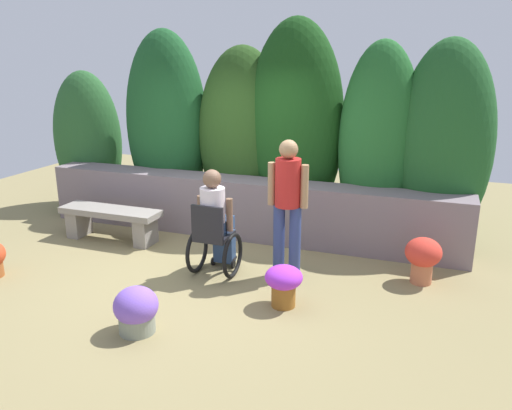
% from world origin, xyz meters
% --- Properties ---
extents(ground_plane, '(12.69, 12.69, 0.00)m').
position_xyz_m(ground_plane, '(0.00, 0.00, 0.00)').
color(ground_plane, '#897C51').
extents(stone_retaining_wall, '(6.36, 0.52, 0.87)m').
position_xyz_m(stone_retaining_wall, '(0.00, 1.42, 0.44)').
color(stone_retaining_wall, slate).
rests_on(stone_retaining_wall, ground).
extents(hedge_backdrop, '(7.15, 1.11, 3.15)m').
position_xyz_m(hedge_backdrop, '(0.00, 2.05, 1.43)').
color(hedge_backdrop, '#275829').
rests_on(hedge_backdrop, ground).
extents(stone_bench, '(1.51, 0.43, 0.48)m').
position_xyz_m(stone_bench, '(-1.74, 0.58, 0.31)').
color(stone_bench, gray).
rests_on(stone_bench, ground).
extents(person_in_wheelchair, '(0.53, 0.66, 1.33)m').
position_xyz_m(person_in_wheelchair, '(0.18, 0.03, 0.62)').
color(person_in_wheelchair, black).
rests_on(person_in_wheelchair, ground).
extents(person_standing_companion, '(0.49, 0.30, 1.69)m').
position_xyz_m(person_standing_companion, '(1.04, 0.22, 0.98)').
color(person_standing_companion, navy).
rests_on(person_standing_companion, ground).
extents(flower_pot_purple_near, '(0.42, 0.42, 0.56)m').
position_xyz_m(flower_pot_purple_near, '(2.59, 0.62, 0.33)').
color(flower_pot_purple_near, '#BC6846').
rests_on(flower_pot_purple_near, ground).
extents(flower_pot_red_accent, '(0.43, 0.43, 0.47)m').
position_xyz_m(flower_pot_red_accent, '(0.04, -1.51, 0.23)').
color(flower_pot_red_accent, gray).
rests_on(flower_pot_red_accent, ground).
extents(flower_pot_small_foreground, '(0.41, 0.41, 0.46)m').
position_xyz_m(flower_pot_small_foreground, '(1.22, -0.51, 0.28)').
color(flower_pot_small_foreground, '#955B21').
rests_on(flower_pot_small_foreground, ground).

